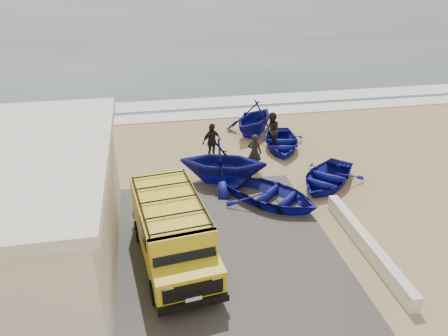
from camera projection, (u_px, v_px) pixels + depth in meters
ground at (211, 219)px, 17.04m from camera, size 160.00×160.00×0.00m
slab at (163, 256)px, 14.93m from camera, size 12.00×10.00×0.05m
ocean at (152, 20)px, 66.31m from camera, size 180.00×88.00×0.01m
surf_line at (181, 116)px, 27.58m from camera, size 180.00×1.60×0.06m
surf_wash at (177, 104)px, 29.79m from camera, size 180.00×2.20×0.04m
parapet at (367, 245)px, 15.11m from camera, size 0.35×6.00×0.55m
van at (172, 229)px, 14.31m from camera, size 2.69×5.47×2.25m
boat_near_left at (272, 195)px, 17.91m from camera, size 4.83×4.86×0.83m
boat_near_right at (327, 177)px, 19.38m from camera, size 4.54×4.56×0.78m
boat_mid_left at (223, 162)px, 19.35m from camera, size 4.73×4.39×2.04m
boat_mid_right at (281, 142)px, 22.98m from camera, size 3.42×4.23×0.78m
boat_far_left at (254, 118)px, 24.62m from camera, size 4.79×4.85×1.93m
fisherman_front at (255, 152)px, 20.50m from camera, size 0.80×0.71×1.83m
fisherman_middle at (272, 131)px, 22.80m from camera, size 0.86×1.04×1.96m
fisherman_back at (212, 142)px, 21.56m from camera, size 1.20×0.93×1.90m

